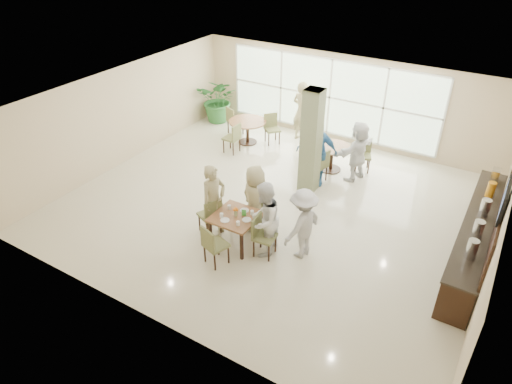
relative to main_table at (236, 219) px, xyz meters
The scene contains 22 objects.
ground 1.91m from the main_table, 91.28° to the left, with size 10.00×10.00×0.00m, color beige.
room_shell 2.08m from the main_table, 91.28° to the left, with size 10.00×10.00×10.00m.
window_bank 6.32m from the main_table, 94.94° to the left, with size 7.00×0.04×7.00m.
column 3.11m from the main_table, 83.15° to the left, with size 0.45×0.45×2.80m, color #66714F.
main_table is the anchor object (origin of this frame).
round_table_left 5.27m from the main_table, 119.31° to the left, with size 1.20×1.20×0.75m.
round_table_right 4.33m from the main_table, 83.88° to the left, with size 1.03×1.03×0.75m.
chairs_main_table 0.19m from the main_table, 17.07° to the left, with size 2.06×2.11×0.95m.
chairs_table_left 5.25m from the main_table, 119.69° to the left, with size 2.03×1.76×0.95m.
chairs_table_right 4.33m from the main_table, 84.38° to the left, with size 2.19×1.77×0.95m.
tabletop_clutter 0.15m from the main_table, 11.86° to the right, with size 0.70×0.74×0.21m.
buffet_counter 5.20m from the main_table, 26.29° to the left, with size 0.64×4.70×1.95m.
wall_tv 5.26m from the main_table, 13.71° to the left, with size 0.06×1.00×0.58m.
framed_art_a 5.77m from the main_table, 29.67° to the left, with size 0.05×0.55×0.70m.
potted_plant 7.08m from the main_table, 128.09° to the left, with size 1.43×1.43×1.59m, color #2A6A2E.
teen_left 0.68m from the main_table, behind, with size 0.64×0.42×1.76m, color tan.
teen_far 0.73m from the main_table, 84.69° to the left, with size 0.81×0.44×1.65m, color tan.
teen_right 0.72m from the main_table, ahead, with size 0.84×0.66×1.74m, color white.
teen_standing 1.50m from the main_table, 15.64° to the left, with size 1.06×0.61×1.64m, color #B1B0B3.
adult_a 3.42m from the main_table, 83.80° to the left, with size 1.10×0.63×1.88m, color #3D7EB8.
adult_b 4.37m from the main_table, 73.54° to the left, with size 1.58×0.68×1.71m, color white.
adult_standing 5.81m from the main_table, 101.98° to the left, with size 0.72×0.47×1.97m, color tan.
Camera 1 is at (4.68, -8.59, 6.49)m, focal length 32.00 mm.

